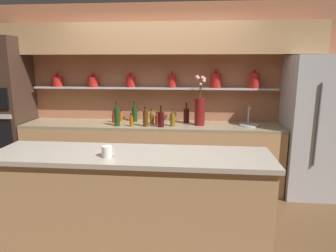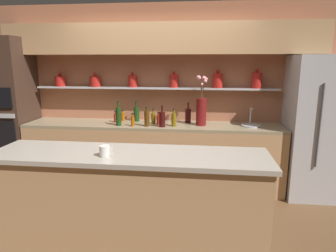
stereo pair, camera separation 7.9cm
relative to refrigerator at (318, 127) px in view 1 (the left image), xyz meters
The scene contains 20 objects.
ground_plane 2.65m from the refrigerator, 151.10° to the right, with size 12.00×12.00×0.00m, color brown.
back_wall_unit 2.28m from the refrigerator, behind, with size 5.20×0.44×2.60m.
back_counter_unit 2.31m from the refrigerator, behind, with size 3.62×0.62×0.92m.
island_counter 2.77m from the refrigerator, 142.67° to the right, with size 2.40×0.61×1.02m.
refrigerator is the anchor object (origin of this frame).
oven_tower 4.43m from the refrigerator, behind, with size 0.69×0.64×2.12m.
flower_vase 1.59m from the refrigerator, behind, with size 0.15×0.15×0.68m.
sink_fixture 0.89m from the refrigerator, behind, with size 0.27×0.27×0.25m.
bottle_wine_0 2.71m from the refrigerator, behind, with size 0.07×0.07×0.34m.
bottle_oil_1 1.94m from the refrigerator, behind, with size 0.06×0.06×0.24m.
bottle_wine_2 2.10m from the refrigerator, behind, with size 0.08×0.08×0.29m.
bottle_wine_3 2.53m from the refrigerator, behind, with size 0.08×0.08×0.30m.
bottle_sauce_4 2.50m from the refrigerator, behind, with size 0.05×0.05×0.18m.
bottle_spirit_5 2.31m from the refrigerator, behind, with size 0.07×0.07×0.27m.
bottle_sauce_6 2.81m from the refrigerator, behind, with size 0.05×0.05×0.17m.
bottle_sauce_7 2.16m from the refrigerator, behind, with size 0.06×0.06×0.18m.
bottle_wine_8 1.77m from the refrigerator, behind, with size 0.08×0.08×0.29m.
bottle_oil_9 2.25m from the refrigerator, behind, with size 0.06×0.06×0.21m.
bottle_sauce_10 2.74m from the refrigerator, behind, with size 0.05×0.05×0.17m.
coffee_mug 2.94m from the refrigerator, 142.91° to the right, with size 0.11×0.09×0.09m.
Camera 1 is at (0.55, -2.86, 1.79)m, focal length 32.00 mm.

